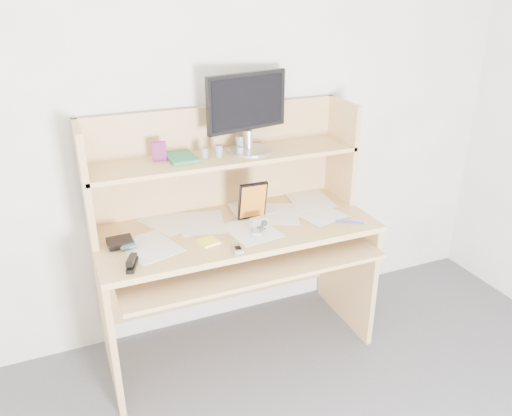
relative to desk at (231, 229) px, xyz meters
name	(u,v)px	position (x,y,z in m)	size (l,w,h in m)	color
back_wall	(213,115)	(0.00, 0.24, 0.56)	(3.60, 0.04, 2.50)	white
desk	(231,229)	(0.00, 0.00, 0.00)	(1.40, 0.70, 1.30)	tan
paper_clutter	(236,225)	(0.00, -0.08, 0.06)	(1.32, 0.54, 0.01)	white
keyboard	(215,257)	(-0.16, -0.20, -0.03)	(0.40, 0.14, 0.03)	black
tv_remote	(258,227)	(0.09, -0.16, 0.07)	(0.05, 0.17, 0.02)	gray
flip_phone	(237,248)	(-0.09, -0.33, 0.07)	(0.04, 0.08, 0.02)	#A9A9AB
stapler	(132,262)	(-0.56, -0.29, 0.08)	(0.03, 0.12, 0.04)	black
wallet	(120,242)	(-0.58, -0.07, 0.08)	(0.11, 0.09, 0.03)	black
sticky_note_pad	(208,242)	(-0.19, -0.20, 0.06)	(0.09, 0.09, 0.01)	yellow
digital_camera	(258,223)	(0.09, -0.15, 0.09)	(0.09, 0.03, 0.05)	silver
game_case	(253,201)	(0.10, -0.05, 0.17)	(0.15, 0.02, 0.21)	black
blue_pen	(350,222)	(0.55, -0.28, 0.07)	(0.01, 0.01, 0.14)	#1A34CA
card_box	(159,152)	(-0.32, 0.10, 0.43)	(0.07, 0.02, 0.10)	#A82D16
shelf_book	(182,158)	(-0.22, 0.08, 0.40)	(0.13, 0.18, 0.02)	#327E4A
chip_stack_a	(204,153)	(-0.11, 0.06, 0.41)	(0.04, 0.04, 0.05)	black
chip_stack_b	(219,151)	(-0.04, 0.05, 0.42)	(0.04, 0.04, 0.06)	white
chip_stack_c	(240,151)	(0.07, 0.03, 0.41)	(0.04, 0.04, 0.05)	black
chip_stack_d	(240,143)	(0.10, 0.12, 0.42)	(0.04, 0.04, 0.08)	white
monitor	(247,110)	(0.13, 0.09, 0.60)	(0.45, 0.23, 0.40)	#B1B1B6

